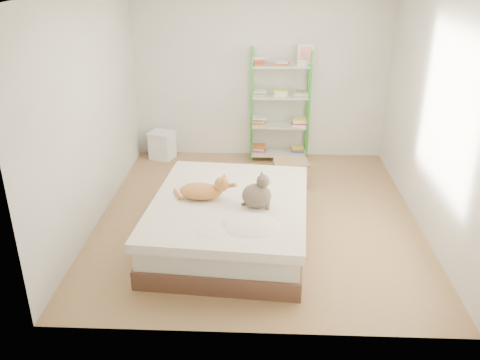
# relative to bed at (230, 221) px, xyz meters

# --- Properties ---
(room) EXTENTS (3.81, 4.21, 2.61)m
(room) POSITION_rel_bed_xyz_m (0.30, 0.63, 1.04)
(room) COLOR #AA764C
(room) RESTS_ON ground
(bed) EXTENTS (1.79, 2.16, 0.52)m
(bed) POSITION_rel_bed_xyz_m (0.00, 0.00, 0.00)
(bed) COLOR brown
(bed) RESTS_ON ground
(orange_cat) EXTENTS (0.56, 0.33, 0.22)m
(orange_cat) POSITION_rel_bed_xyz_m (-0.31, 0.02, 0.37)
(orange_cat) COLOR #C68338
(orange_cat) RESTS_ON bed
(grey_cat) EXTENTS (0.35, 0.31, 0.37)m
(grey_cat) POSITION_rel_bed_xyz_m (0.29, -0.15, 0.45)
(grey_cat) COLOR #886E5C
(grey_cat) RESTS_ON bed
(shelf_unit) EXTENTS (0.90, 0.36, 1.74)m
(shelf_unit) POSITION_rel_bed_xyz_m (0.61, 2.51, 0.60)
(shelf_unit) COLOR green
(shelf_unit) RESTS_ON ground
(cardboard_box) EXTENTS (0.49, 0.47, 0.38)m
(cardboard_box) POSITION_rel_bed_xyz_m (0.74, 1.58, -0.09)
(cardboard_box) COLOR tan
(cardboard_box) RESTS_ON ground
(white_bin) EXTENTS (0.45, 0.42, 0.42)m
(white_bin) POSITION_rel_bed_xyz_m (-1.20, 2.48, -0.05)
(white_bin) COLOR white
(white_bin) RESTS_ON ground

